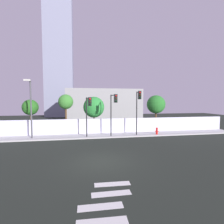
{
  "coord_description": "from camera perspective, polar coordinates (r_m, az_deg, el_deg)",
  "views": [
    {
      "loc": [
        -1.2,
        -11.3,
        4.18
      ],
      "look_at": [
        1.93,
        6.5,
        2.97
      ],
      "focal_mm": 26.99,
      "sensor_mm": 36.0,
      "label": 1
    }
  ],
  "objects": [
    {
      "name": "ground_plane",
      "position": [
        12.1,
        -3.83,
        -16.36
      ],
      "size": [
        80.0,
        80.0,
        0.0
      ],
      "primitive_type": "plane",
      "color": "black"
    },
    {
      "name": "sidewalk",
      "position": [
        19.96,
        -6.39,
        -8.05
      ],
      "size": [
        36.0,
        2.4,
        0.15
      ],
      "primitive_type": "cube",
      "color": "#B4B4B4",
      "rests_on": "ground"
    },
    {
      "name": "perimeter_wall",
      "position": [
        21.05,
        -6.63,
        -4.74
      ],
      "size": [
        36.0,
        0.18,
        1.8
      ],
      "primitive_type": "cube",
      "color": "silver",
      "rests_on": "sidewalk"
    },
    {
      "name": "crosswalk_marking",
      "position": [
        8.01,
        -1.62,
        -27.54
      ],
      "size": [
        2.63,
        3.06,
        0.01
      ],
      "color": "silver",
      "rests_on": "ground"
    },
    {
      "name": "traffic_light_left",
      "position": [
        18.33,
        0.49,
        2.08
      ],
      "size": [
        0.48,
        1.8,
        4.73
      ],
      "color": "black",
      "rests_on": "sidewalk"
    },
    {
      "name": "traffic_light_center",
      "position": [
        19.09,
        8.86,
        2.83
      ],
      "size": [
        0.42,
        1.76,
        5.09
      ],
      "color": "black",
      "rests_on": "sidewalk"
    },
    {
      "name": "traffic_light_right",
      "position": [
        18.11,
        -8.04,
        1.27
      ],
      "size": [
        0.55,
        1.63,
        4.39
      ],
      "color": "black",
      "rests_on": "sidewalk"
    },
    {
      "name": "street_lamp_curbside",
      "position": [
        19.46,
        -25.9,
        2.46
      ],
      "size": [
        0.68,
        2.22,
        6.11
      ],
      "color": "#4C4C51",
      "rests_on": "sidewalk"
    },
    {
      "name": "fire_hydrant",
      "position": [
        21.01,
        14.94,
        -6.11
      ],
      "size": [
        0.44,
        0.26,
        0.84
      ],
      "color": "red",
      "rests_on": "sidewalk"
    },
    {
      "name": "roadside_tree_leftmost",
      "position": [
        22.62,
        -25.94,
        1.39
      ],
      "size": [
        1.89,
        1.89,
        4.33
      ],
      "color": "brown",
      "rests_on": "ground"
    },
    {
      "name": "roadside_tree_midleft",
      "position": [
        21.83,
        -15.4,
        3.21
      ],
      "size": [
        1.85,
        1.85,
        4.97
      ],
      "color": "brown",
      "rests_on": "ground"
    },
    {
      "name": "roadside_tree_midright",
      "position": [
        21.8,
        -6.16,
        1.64
      ],
      "size": [
        2.69,
        2.69,
        4.7
      ],
      "color": "brown",
      "rests_on": "ground"
    },
    {
      "name": "roadside_tree_rightmost",
      "position": [
        23.92,
        14.67,
        2.47
      ],
      "size": [
        2.51,
        2.51,
        4.93
      ],
      "color": "brown",
      "rests_on": "ground"
    },
    {
      "name": "low_building_distant",
      "position": [
        35.07,
        -2.81,
        2.33
      ],
      "size": [
        15.01,
        6.0,
        6.53
      ],
      "primitive_type": "cube",
      "color": "#979797",
      "rests_on": "ground"
    },
    {
      "name": "tower_on_skyline",
      "position": [
        48.8,
        -17.56,
        18.56
      ],
      "size": [
        7.12,
        5.0,
        33.46
      ],
      "primitive_type": "cube",
      "color": "gray",
      "rests_on": "ground"
    }
  ]
}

